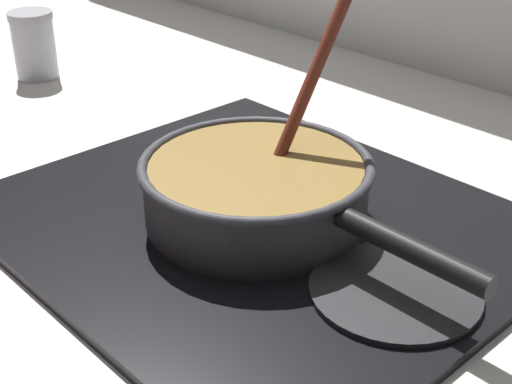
% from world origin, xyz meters
% --- Properties ---
extents(ground, '(2.40, 1.60, 0.04)m').
position_xyz_m(ground, '(0.00, 0.00, -0.02)').
color(ground, beige).
extents(hob_plate, '(0.56, 0.48, 0.01)m').
position_xyz_m(hob_plate, '(0.12, 0.21, 0.01)').
color(hob_plate, black).
rests_on(hob_plate, ground).
extents(burner_ring, '(0.19, 0.19, 0.01)m').
position_xyz_m(burner_ring, '(0.12, 0.21, 0.02)').
color(burner_ring, '#592D0C').
rests_on(burner_ring, hob_plate).
extents(spare_burner, '(0.16, 0.16, 0.01)m').
position_xyz_m(spare_burner, '(0.31, 0.21, 0.01)').
color(spare_burner, '#262628').
rests_on(spare_burner, hob_plate).
extents(cooking_pan, '(0.41, 0.30, 0.30)m').
position_xyz_m(cooking_pan, '(0.12, 0.21, 0.05)').
color(cooking_pan, '#38383D').
rests_on(cooking_pan, hob_plate).
extents(condiment_jar, '(0.07, 0.07, 0.11)m').
position_xyz_m(condiment_jar, '(-0.50, 0.28, 0.06)').
color(condiment_jar, silver).
rests_on(condiment_jar, ground).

